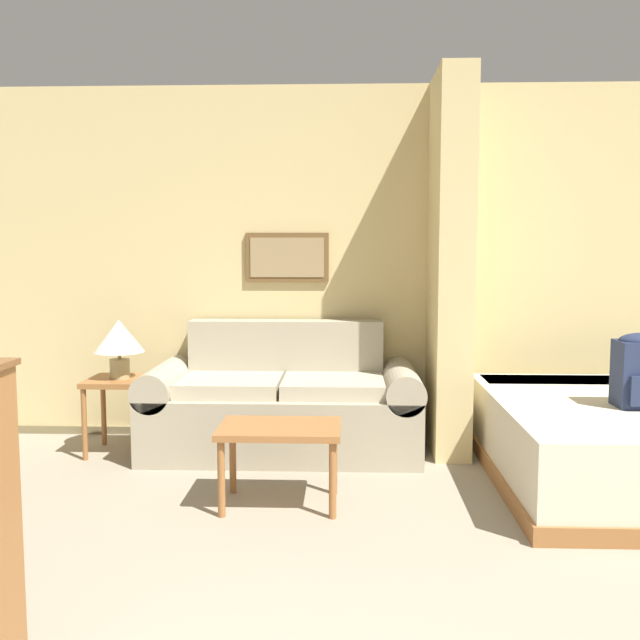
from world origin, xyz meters
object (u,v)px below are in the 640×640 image
bed (622,441)px  table_lamp (119,339)px  couch (283,405)px  coffee_table (280,436)px

bed → table_lamp: bearing=171.0°
couch → bed: 2.19m
couch → bed: bearing=-15.4°
coffee_table → table_lamp: table_lamp is taller
table_lamp → bed: size_ratio=0.21×
coffee_table → table_lamp: 1.60m
coffee_table → bed: (2.04, 0.46, -0.13)m
bed → coffee_table: bearing=-167.2°
table_lamp → bed: 3.32m
couch → table_lamp: bearing=-176.6°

